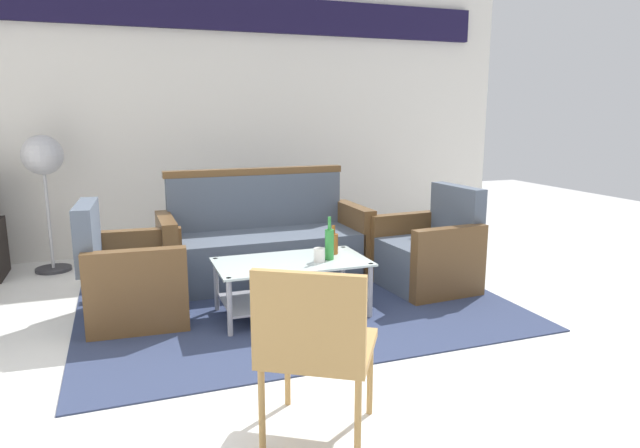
# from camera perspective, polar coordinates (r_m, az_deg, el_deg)

# --- Properties ---
(ground_plane) EXTENTS (14.00, 14.00, 0.00)m
(ground_plane) POSITION_cam_1_polar(r_m,az_deg,el_deg) (3.53, 0.98, -13.16)
(ground_plane) COLOR white
(wall_back) EXTENTS (6.52, 0.19, 2.80)m
(wall_back) POSITION_cam_1_polar(r_m,az_deg,el_deg) (6.16, -9.35, 11.35)
(wall_back) COLOR silver
(wall_back) RESTS_ON ground
(rug) EXTENTS (3.20, 2.29, 0.01)m
(rug) POSITION_cam_1_polar(r_m,az_deg,el_deg) (4.35, -2.46, -8.24)
(rug) COLOR #2D3856
(rug) RESTS_ON ground
(couch) EXTENTS (1.81, 0.76, 0.96)m
(couch) POSITION_cam_1_polar(r_m,az_deg,el_deg) (4.94, -5.71, -2.13)
(couch) COLOR #4C5666
(couch) RESTS_ON rug
(armchair_left) EXTENTS (0.74, 0.80, 0.85)m
(armchair_left) POSITION_cam_1_polar(r_m,az_deg,el_deg) (4.21, -18.69, -5.53)
(armchair_left) COLOR #4C5666
(armchair_left) RESTS_ON rug
(armchair_right) EXTENTS (0.75, 0.80, 0.85)m
(armchair_right) POSITION_cam_1_polar(r_m,az_deg,el_deg) (4.78, 11.08, -3.12)
(armchair_right) COLOR #4C5666
(armchair_right) RESTS_ON rug
(coffee_table) EXTENTS (1.10, 0.60, 0.40)m
(coffee_table) POSITION_cam_1_polar(r_m,az_deg,el_deg) (4.08, -2.90, -5.69)
(coffee_table) COLOR silver
(coffee_table) RESTS_ON rug
(bottle_green) EXTENTS (0.07, 0.07, 0.32)m
(bottle_green) POSITION_cam_1_polar(r_m,az_deg,el_deg) (4.05, 0.97, -2.00)
(bottle_green) COLOR #2D8C38
(bottle_green) RESTS_ON coffee_table
(bottle_brown) EXTENTS (0.07, 0.07, 0.22)m
(bottle_brown) POSITION_cam_1_polar(r_m,az_deg,el_deg) (4.21, 1.37, -1.97)
(bottle_brown) COLOR brown
(bottle_brown) RESTS_ON coffee_table
(cup) EXTENTS (0.08, 0.08, 0.10)m
(cup) POSITION_cam_1_polar(r_m,az_deg,el_deg) (4.00, -0.07, -3.20)
(cup) COLOR silver
(cup) RESTS_ON coffee_table
(pedestal_fan) EXTENTS (0.36, 0.36, 1.27)m
(pedestal_fan) POSITION_cam_1_polar(r_m,az_deg,el_deg) (5.66, -26.55, 5.61)
(pedestal_fan) COLOR #2D2D33
(pedestal_fan) RESTS_ON ground
(wicker_chair) EXTENTS (0.66, 0.66, 0.84)m
(wicker_chair) POSITION_cam_1_polar(r_m,az_deg,el_deg) (2.47, -0.53, -11.87)
(wicker_chair) COLOR #AD844C
(wicker_chair) RESTS_ON ground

